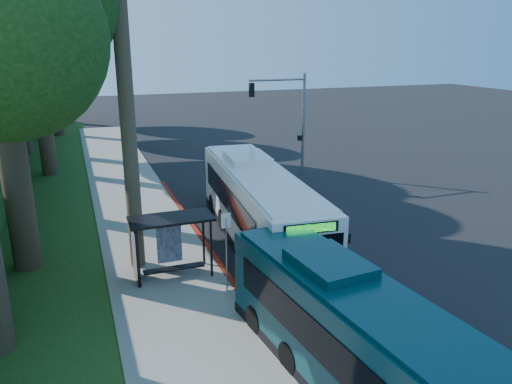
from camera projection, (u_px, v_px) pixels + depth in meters
name	position (u px, v px, depth m)	size (l,w,h in m)	color
ground	(301.00, 230.00, 24.92)	(140.00, 140.00, 0.00)	black
sidewalk	(154.00, 249.00, 22.47)	(4.50, 70.00, 0.12)	gray
red_curb	(229.00, 279.00, 19.65)	(0.25, 30.00, 0.13)	maroon
grass_verge	(24.00, 228.00, 25.08)	(8.00, 70.00, 0.06)	#234719
bus_shelter	(165.00, 235.00, 19.42)	(3.20, 1.51, 2.55)	black
stop_sign_pole	(226.00, 242.00, 18.03)	(0.35, 0.06, 3.17)	gray
traffic_signal_pole	(290.00, 112.00, 33.87)	(4.10, 0.30, 7.00)	gray
tree_2	(33.00, 18.00, 32.28)	(8.82, 8.40, 15.12)	#382B1E
tree_3	(8.00, 1.00, 38.36)	(10.08, 9.60, 17.28)	#382B1E
tree_4	(49.00, 34.00, 47.02)	(8.40, 8.00, 14.14)	#382B1E
tree_5	(61.00, 42.00, 54.75)	(7.35, 7.00, 12.86)	#382B1E
white_bus	(258.00, 205.00, 22.79)	(3.81, 12.94, 3.80)	white
teal_bus	(366.00, 347.00, 12.56)	(3.52, 11.50, 3.37)	#0B353D
pickup	(255.00, 179.00, 31.46)	(2.39, 5.19, 1.44)	silver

